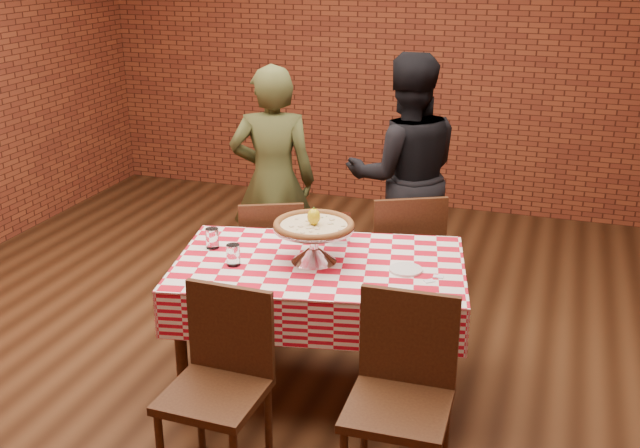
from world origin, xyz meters
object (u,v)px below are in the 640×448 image
(pizza_stand, at_px, (314,244))
(diner_olive, at_px, (273,182))
(water_glass_left, at_px, (233,255))
(chair_near_left, at_px, (214,396))
(chair_near_right, at_px, (398,408))
(condiment_caddy, at_px, (340,228))
(chair_far_left, at_px, (271,261))
(chair_far_right, at_px, (400,259))
(table, at_px, (319,328))
(diner_black, at_px, (405,176))
(pizza, at_px, (314,226))
(water_glass_right, at_px, (212,238))

(pizza_stand, bearing_deg, diner_olive, 120.85)
(water_glass_left, bearing_deg, chair_near_left, -73.57)
(pizza_stand, height_order, chair_near_right, pizza_stand)
(pizza_stand, xyz_separation_m, condiment_caddy, (0.05, 0.31, -0.02))
(water_glass_left, xyz_separation_m, chair_far_left, (-0.13, 0.82, -0.38))
(water_glass_left, xyz_separation_m, chair_far_right, (0.64, 1.03, -0.35))
(diner_olive, bearing_deg, condiment_caddy, 114.09)
(chair_near_right, distance_m, chair_far_right, 1.60)
(chair_near_right, bearing_deg, diner_olive, 123.52)
(chair_far_left, distance_m, diner_olive, 0.63)
(table, distance_m, chair_near_left, 0.88)
(water_glass_left, relative_size, diner_black, 0.07)
(chair_far_left, height_order, diner_olive, diner_olive)
(chair_near_left, relative_size, diner_olive, 0.57)
(water_glass_left, relative_size, chair_far_left, 0.13)
(water_glass_left, bearing_deg, diner_black, 71.33)
(pizza, bearing_deg, chair_far_left, 128.06)
(water_glass_right, bearing_deg, pizza, 0.39)
(table, relative_size, pizza, 3.53)
(pizza, bearing_deg, chair_near_right, -49.09)
(diner_olive, bearing_deg, pizza_stand, 103.57)
(water_glass_left, distance_m, chair_near_left, 0.80)
(table, xyz_separation_m, diner_olive, (-0.70, 1.13, 0.41))
(table, bearing_deg, chair_near_left, -103.22)
(pizza, xyz_separation_m, chair_near_right, (0.62, -0.71, -0.50))
(pizza, relative_size, chair_near_left, 0.46)
(chair_far_left, xyz_separation_m, diner_olive, (-0.17, 0.49, 0.36))
(table, distance_m, condiment_caddy, 0.56)
(diner_black, bearing_deg, chair_near_right, 80.53)
(water_glass_left, height_order, chair_near_right, chair_near_right)
(chair_near_left, bearing_deg, table, 78.35)
(pizza, bearing_deg, diner_olive, 120.85)
(chair_far_right, distance_m, diner_black, 0.68)
(pizza_stand, distance_m, water_glass_right, 0.58)
(condiment_caddy, bearing_deg, water_glass_left, -146.65)
(chair_near_left, xyz_separation_m, chair_near_right, (0.79, 0.15, 0.01))
(pizza_stand, relative_size, water_glass_left, 3.84)
(diner_black, bearing_deg, chair_far_left, 27.85)
(diner_black, bearing_deg, water_glass_left, 49.92)
(diner_olive, bearing_deg, chair_far_right, 146.77)
(pizza, xyz_separation_m, chair_far_right, (0.27, 0.86, -0.49))
(pizza_stand, bearing_deg, water_glass_left, -154.36)
(table, distance_m, diner_black, 1.50)
(pizza, relative_size, water_glass_right, 3.75)
(water_glass_left, height_order, chair_near_left, chair_near_left)
(diner_olive, bearing_deg, chair_near_right, 107.77)
(pizza_stand, height_order, diner_olive, diner_olive)
(diner_black, bearing_deg, chair_far_right, 79.38)
(chair_near_left, height_order, chair_far_left, chair_near_left)
(water_glass_left, distance_m, chair_far_left, 0.91)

